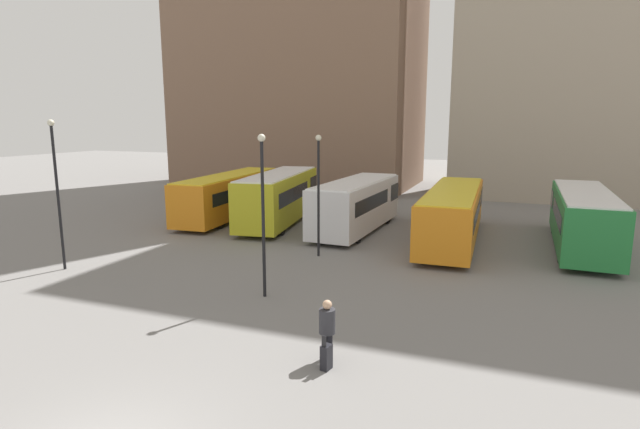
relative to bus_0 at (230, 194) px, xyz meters
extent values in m
cube|color=orange|center=(0.01, -0.10, -0.05)|extent=(3.31, 11.36, 2.58)
cube|color=black|center=(-0.34, 4.49, 0.28)|extent=(2.66, 2.24, 0.98)
cube|color=black|center=(0.08, -1.10, 0.28)|extent=(3.04, 7.34, 0.77)
cube|color=yellow|center=(0.01, -0.10, 1.28)|extent=(3.10, 11.12, 0.08)
cylinder|color=black|center=(-0.25, 3.37, -1.13)|extent=(2.44, 1.09, 0.92)
cylinder|color=black|center=(0.27, -3.56, -1.13)|extent=(2.44, 1.09, 0.92)
cube|color=gold|center=(3.99, -0.75, 0.13)|extent=(4.01, 10.33, 2.85)
cube|color=black|center=(3.38, 3.33, 0.48)|extent=(2.83, 2.22, 1.08)
cube|color=black|center=(4.12, -1.65, 0.48)|extent=(3.50, 6.75, 0.85)
cube|color=white|center=(3.99, -0.75, 1.59)|extent=(3.78, 10.11, 0.08)
cylinder|color=black|center=(3.53, 2.34, -1.06)|extent=(2.58, 1.40, 1.05)
cylinder|color=black|center=(4.45, -3.84, -1.06)|extent=(2.58, 1.40, 1.05)
cube|color=silver|center=(9.19, -1.07, 0.00)|extent=(2.96, 9.41, 2.68)
cube|color=black|center=(9.35, 2.75, 0.34)|extent=(2.67, 1.83, 1.02)
cube|color=black|center=(9.15, -1.90, 0.34)|extent=(2.84, 6.06, 0.80)
cube|color=white|center=(9.19, -1.07, 1.38)|extent=(2.74, 9.22, 0.08)
cylinder|color=black|center=(9.31, 1.82, -1.13)|extent=(2.49, 1.02, 0.92)
cylinder|color=black|center=(9.06, -3.95, -1.13)|extent=(2.49, 1.02, 0.92)
cube|color=orange|center=(14.82, -1.62, -0.07)|extent=(2.86, 12.05, 2.50)
cube|color=black|center=(14.69, 3.29, 0.25)|extent=(2.66, 2.26, 0.95)
cube|color=black|center=(14.84, -2.70, 0.25)|extent=(2.79, 7.73, 0.75)
cube|color=yellow|center=(14.82, -1.62, 1.22)|extent=(2.65, 11.80, 0.08)
cylinder|color=black|center=(14.72, 2.09, -1.10)|extent=(2.49, 1.03, 0.97)
cylinder|color=black|center=(14.91, -5.33, -1.10)|extent=(2.49, 1.03, 0.97)
cube|color=#237A38|center=(21.18, -0.93, -0.01)|extent=(2.77, 10.77, 2.59)
cube|color=black|center=(21.26, 3.46, 0.31)|extent=(2.64, 2.02, 0.99)
cube|color=black|center=(21.16, -1.90, 0.31)|extent=(2.73, 6.91, 0.78)
cube|color=white|center=(21.18, -0.93, 1.33)|extent=(2.56, 10.55, 0.08)
cylinder|color=black|center=(21.24, 2.39, -1.08)|extent=(2.48, 1.06, 1.01)
cylinder|color=black|center=(21.11, -4.25, -1.08)|extent=(2.48, 1.06, 1.01)
cylinder|color=black|center=(13.18, -17.01, -1.20)|extent=(0.18, 0.18, 0.78)
cylinder|color=black|center=(13.34, -17.05, -1.20)|extent=(0.18, 0.18, 0.78)
cylinder|color=#2D2D33|center=(13.26, -17.03, -0.46)|extent=(0.52, 0.52, 0.68)
sphere|color=tan|center=(13.26, -17.03, 0.00)|extent=(0.26, 0.26, 0.26)
cube|color=black|center=(13.42, -17.52, -1.25)|extent=(0.27, 0.35, 0.67)
cube|color=black|center=(13.40, -17.63, -0.76)|extent=(0.12, 0.05, 0.30)
cylinder|color=black|center=(9.35, -13.13, 1.29)|extent=(0.12, 0.12, 5.76)
sphere|color=beige|center=(9.35, -13.13, 4.25)|extent=(0.28, 0.28, 0.28)
cylinder|color=black|center=(9.16, -7.13, 1.20)|extent=(0.12, 0.12, 5.58)
sphere|color=beige|center=(9.16, -7.13, 4.07)|extent=(0.28, 0.28, 0.28)
cylinder|color=black|center=(-0.49, -13.20, 1.55)|extent=(0.12, 0.12, 6.27)
sphere|color=beige|center=(-0.49, -13.20, 4.76)|extent=(0.28, 0.28, 0.28)
camera|label=1|loc=(17.63, -28.89, 4.82)|focal=28.00mm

